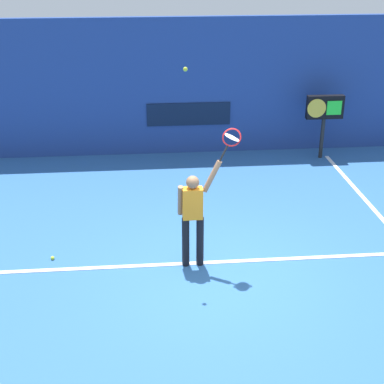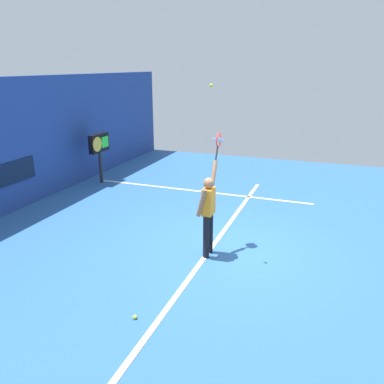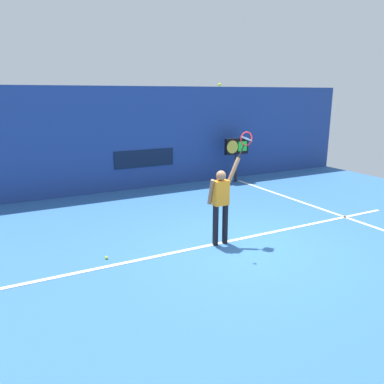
{
  "view_description": "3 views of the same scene",
  "coord_description": "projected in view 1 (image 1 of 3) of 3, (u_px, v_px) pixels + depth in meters",
  "views": [
    {
      "loc": [
        -1.21,
        -8.13,
        5.21
      ],
      "look_at": [
        -0.39,
        0.86,
        1.19
      ],
      "focal_mm": 52.57,
      "sensor_mm": 36.0,
      "label": 1
    },
    {
      "loc": [
        -7.54,
        -1.91,
        3.82
      ],
      "look_at": [
        -0.82,
        0.59,
        1.49
      ],
      "focal_mm": 36.77,
      "sensor_mm": 36.0,
      "label": 2
    },
    {
      "loc": [
        -4.74,
        -6.46,
        3.3
      ],
      "look_at": [
        -0.77,
        1.06,
        1.1
      ],
      "focal_mm": 35.78,
      "sensor_mm": 36.0,
      "label": 3
    }
  ],
  "objects": [
    {
      "name": "spare_ball",
      "position": [
        53.0,
        258.0,
        10.06
      ],
      "size": [
        0.07,
        0.07,
        0.07
      ],
      "primitive_type": "sphere",
      "color": "#CCE033",
      "rests_on": "ground_plane"
    },
    {
      "name": "court_sideline",
      "position": [
        378.0,
        214.0,
        11.73
      ],
      "size": [
        0.1,
        7.0,
        0.01
      ],
      "primitive_type": "cube",
      "color": "white",
      "rests_on": "ground_plane"
    },
    {
      "name": "back_wall",
      "position": [
        188.0,
        87.0,
        14.58
      ],
      "size": [
        18.0,
        0.2,
        3.54
      ],
      "primitive_type": "cube",
      "color": "navy",
      "rests_on": "ground_plane"
    },
    {
      "name": "tennis_ball",
      "position": [
        185.0,
        69.0,
        8.45
      ],
      "size": [
        0.07,
        0.07,
        0.07
      ],
      "primitive_type": "sphere",
      "color": "#CCE033"
    },
    {
      "name": "tennis_racket",
      "position": [
        231.0,
        139.0,
        9.04
      ],
      "size": [
        0.42,
        0.27,
        0.62
      ],
      "color": "black"
    },
    {
      "name": "court_baseline",
      "position": [
        216.0,
        262.0,
        9.98
      ],
      "size": [
        10.0,
        0.1,
        0.01
      ],
      "primitive_type": "cube",
      "color": "white",
      "rests_on": "ground_plane"
    },
    {
      "name": "tennis_player",
      "position": [
        193.0,
        213.0,
        9.52
      ],
      "size": [
        0.73,
        0.31,
        1.95
      ],
      "color": "black",
      "rests_on": "ground_plane"
    },
    {
      "name": "scoreboard_clock",
      "position": [
        325.0,
        110.0,
        14.33
      ],
      "size": [
        0.96,
        0.2,
        1.67
      ],
      "color": "black",
      "rests_on": "ground_plane"
    },
    {
      "name": "ground_plane",
      "position": [
        219.0,
        275.0,
        9.62
      ],
      "size": [
        18.0,
        18.0,
        0.0
      ],
      "primitive_type": "plane",
      "color": "#2D609E"
    },
    {
      "name": "sponsor_banner_center",
      "position": [
        189.0,
        114.0,
        14.76
      ],
      "size": [
        2.2,
        0.03,
        0.6
      ],
      "primitive_type": "cube",
      "color": "#0C1933"
    }
  ]
}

